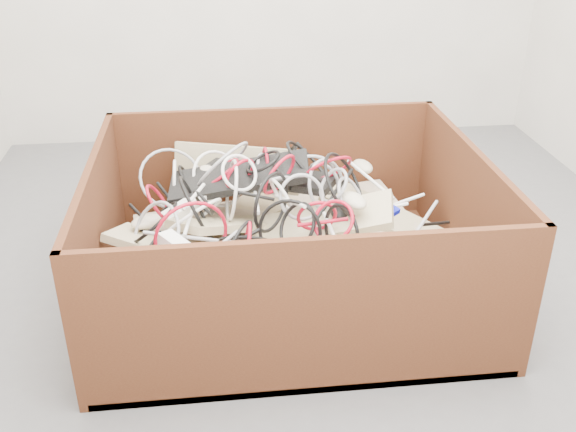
{
  "coord_description": "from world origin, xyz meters",
  "views": [
    {
      "loc": [
        -0.33,
        -2.18,
        1.38
      ],
      "look_at": [
        -0.1,
        -0.13,
        0.3
      ],
      "focal_mm": 41.02,
      "sensor_mm": 36.0,
      "label": 1
    }
  ],
  "objects": [
    {
      "name": "mice_scatter",
      "position": [
        -0.14,
        -0.18,
        0.34
      ],
      "size": [
        0.96,
        0.76,
        0.19
      ],
      "color": "#BEB398",
      "rests_on": "keyboard_pile"
    },
    {
      "name": "keyboard_pile",
      "position": [
        -0.12,
        -0.1,
        0.28
      ],
      "size": [
        1.29,
        1.02,
        0.38
      ],
      "color": "tan",
      "rests_on": "cardboard_box"
    },
    {
      "name": "cardboard_box",
      "position": [
        -0.12,
        -0.15,
        0.13
      ],
      "size": [
        1.34,
        1.12,
        0.55
      ],
      "color": "#3D1C0F",
      "rests_on": "ground"
    },
    {
      "name": "cable_tangle",
      "position": [
        -0.23,
        -0.14,
        0.39
      ],
      "size": [
        1.18,
        0.84,
        0.39
      ],
      "color": "black",
      "rests_on": "keyboard_pile"
    },
    {
      "name": "vga_plug",
      "position": [
        0.24,
        -0.25,
        0.37
      ],
      "size": [
        0.06,
        0.06,
        0.03
      ],
      "primitive_type": "cube",
      "rotation": [
        0.09,
        0.14,
        -0.93
      ],
      "color": "#0B13B3",
      "rests_on": "keyboard_pile"
    },
    {
      "name": "ground",
      "position": [
        0.0,
        0.0,
        0.0
      ],
      "size": [
        3.0,
        3.0,
        0.0
      ],
      "primitive_type": "plane",
      "color": "#555558",
      "rests_on": "ground"
    },
    {
      "name": "power_strip_right",
      "position": [
        -0.43,
        -0.45,
        0.35
      ],
      "size": [
        0.22,
        0.24,
        0.09
      ],
      "primitive_type": "cube",
      "rotation": [
        -0.1,
        0.17,
        -0.85
      ],
      "color": "white",
      "rests_on": "keyboard_pile"
    },
    {
      "name": "power_strip_left",
      "position": [
        -0.41,
        -0.09,
        0.37
      ],
      "size": [
        0.26,
        0.19,
        0.11
      ],
      "primitive_type": "cube",
      "rotation": [
        0.14,
        -0.26,
        0.57
      ],
      "color": "white",
      "rests_on": "keyboard_pile"
    }
  ]
}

